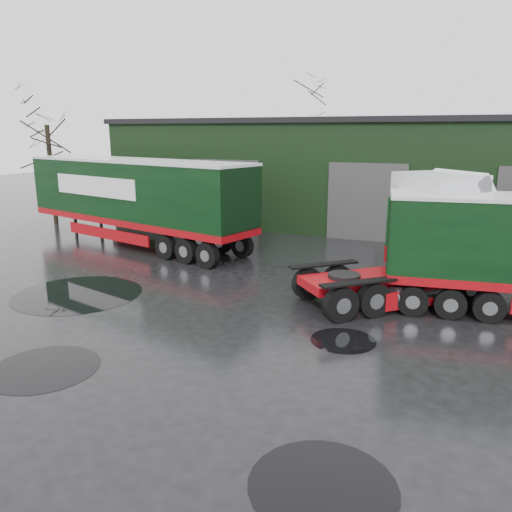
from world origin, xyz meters
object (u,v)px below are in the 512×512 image
(hero_tractor, at_px, (390,239))
(tree_back_a, at_px, (308,141))
(warehouse, at_px, (385,171))
(trailer_left, at_px, (135,202))
(tree_left, at_px, (50,153))

(hero_tractor, xyz_separation_m, tree_back_a, (-10.50, 25.50, 2.62))
(warehouse, height_order, hero_tractor, warehouse)
(warehouse, xyz_separation_m, trailer_left, (-10.39, -11.44, -1.01))
(tree_back_a, bearing_deg, hero_tractor, -67.62)
(warehouse, height_order, trailer_left, warehouse)
(trailer_left, distance_m, tree_back_a, 21.73)
(trailer_left, height_order, tree_back_a, tree_back_a)
(warehouse, distance_m, trailer_left, 15.49)
(warehouse, bearing_deg, tree_left, -157.17)
(tree_left, bearing_deg, tree_back_a, 58.57)
(tree_left, bearing_deg, hero_tractor, -19.23)
(tree_left, relative_size, tree_back_a, 0.89)
(hero_tractor, bearing_deg, warehouse, 146.52)
(tree_left, bearing_deg, warehouse, 22.83)
(warehouse, distance_m, tree_left, 20.64)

